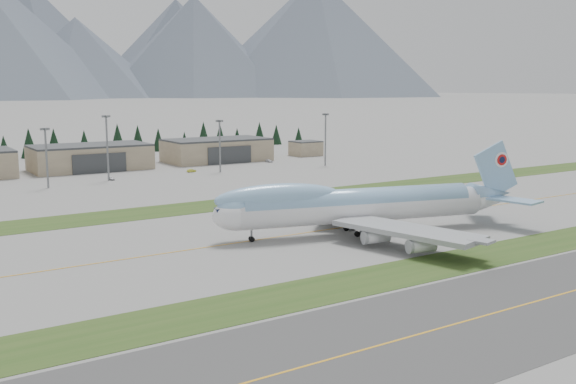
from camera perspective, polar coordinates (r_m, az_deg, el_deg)
ground at (r=158.25m, az=3.38°, el=-3.39°), size 7000.00×7000.00×0.00m
grass_strip_near at (r=130.44m, az=13.32°, el=-6.37°), size 400.00×14.00×0.08m
grass_strip_far at (r=195.66m, az=-4.40°, el=-0.96°), size 400.00×18.00×0.08m
asphalt_taxiway at (r=115.90m, az=21.97°, el=-8.79°), size 400.00×32.00×0.04m
taxiway_line_main at (r=158.25m, az=3.38°, el=-3.39°), size 400.00×0.40×0.02m
taxiway_line_near at (r=115.90m, az=21.97°, el=-8.79°), size 400.00×0.40×0.02m
boeing_747_freighter at (r=153.90m, az=6.33°, el=-1.11°), size 81.33×67.91×21.39m
hangar_center at (r=286.39m, az=-17.16°, el=2.98°), size 48.00×26.60×10.80m
hangar_right at (r=307.83m, az=-6.34°, el=3.74°), size 48.00×26.60×10.80m
control_shed at (r=331.57m, az=1.59°, el=3.91°), size 14.00×12.00×7.60m
floodlight_masts at (r=248.93m, az=-13.54°, el=4.62°), size 180.69×9.91×24.51m
service_vehicle_a at (r=252.11m, az=-15.44°, el=1.03°), size 1.89×4.03×1.34m
service_vehicle_b at (r=269.03m, az=-8.57°, el=1.76°), size 4.18×2.07×1.32m
service_vehicle_c at (r=302.02m, az=-1.70°, el=2.66°), size 2.17×4.46×1.25m
conifer_belt at (r=347.62m, az=-19.58°, el=4.18°), size 272.60×14.65×16.84m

